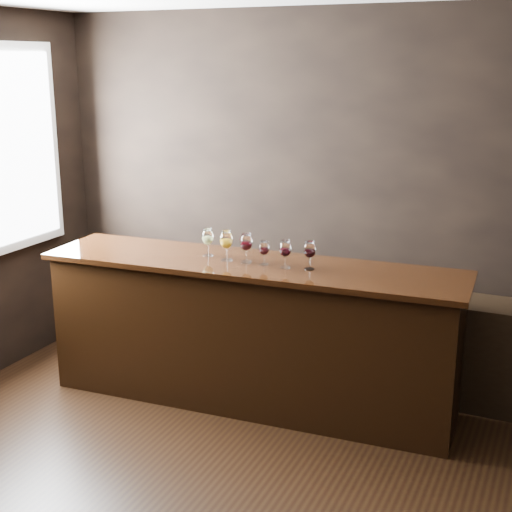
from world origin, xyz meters
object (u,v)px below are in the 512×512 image
at_px(back_bar_shelf, 430,346).
at_px(glass_red_b, 264,248).
at_px(glass_amber, 226,240).
at_px(glass_red_c, 285,249).
at_px(glass_white, 208,237).
at_px(bar_counter, 251,335).
at_px(glass_red_a, 246,243).
at_px(glass_red_d, 310,250).

xyz_separation_m(back_bar_shelf, glass_red_b, (-1.05, -0.65, 0.78)).
distance_m(back_bar_shelf, glass_amber, 1.69).
distance_m(back_bar_shelf, glass_red_b, 1.46).
relative_size(back_bar_shelf, glass_red_c, 11.11).
distance_m(glass_red_b, glass_red_c, 0.16).
bearing_deg(glass_amber, glass_white, 162.04).
distance_m(glass_amber, glass_red_b, 0.29).
bearing_deg(bar_counter, glass_red_b, -11.98).
bearing_deg(glass_red_b, back_bar_shelf, 31.72).
relative_size(back_bar_shelf, glass_red_a, 10.34).
relative_size(bar_counter, glass_red_d, 14.84).
distance_m(bar_counter, glass_red_c, 0.73).
bearing_deg(glass_amber, glass_red_c, -0.67).
xyz_separation_m(glass_white, glass_red_a, (0.33, -0.05, 0.01)).
height_order(back_bar_shelf, glass_red_a, glass_red_a).
xyz_separation_m(glass_amber, glass_red_a, (0.15, 0.01, -0.01)).
bearing_deg(glass_white, glass_amber, -17.96).
height_order(glass_red_b, glass_red_c, glass_red_c).
bearing_deg(glass_amber, glass_red_a, 4.88).
xyz_separation_m(glass_red_b, glass_red_d, (0.32, 0.03, 0.02)).
relative_size(back_bar_shelf, glass_amber, 9.98).
bearing_deg(glass_red_a, back_bar_shelf, 28.47).
bearing_deg(glass_red_a, bar_counter, 22.27).
height_order(glass_red_b, glass_red_d, glass_red_d).
bearing_deg(glass_white, glass_red_c, -5.75).
xyz_separation_m(back_bar_shelf, glass_red_c, (-0.89, -0.66, 0.80)).
bearing_deg(back_bar_shelf, bar_counter, -151.39).
bearing_deg(glass_red_c, glass_white, 174.25).
height_order(back_bar_shelf, glass_red_b, glass_red_b).
bearing_deg(bar_counter, glass_red_a, -161.20).
xyz_separation_m(glass_white, glass_red_c, (0.62, -0.06, -0.00)).
relative_size(glass_red_b, glass_red_c, 0.89).
height_order(bar_counter, glass_red_a, glass_red_a).
distance_m(back_bar_shelf, glass_red_c, 1.36).
height_order(glass_white, glass_red_c, glass_white).
distance_m(glass_red_a, glass_red_c, 0.30).
bearing_deg(bar_counter, glass_red_c, -9.63).
xyz_separation_m(bar_counter, glass_red_b, (0.11, -0.02, 0.66)).
height_order(glass_white, glass_red_b, glass_white).
bearing_deg(glass_red_d, glass_red_c, -165.56).
distance_m(glass_white, glass_amber, 0.19).
relative_size(bar_counter, glass_red_c, 14.97).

